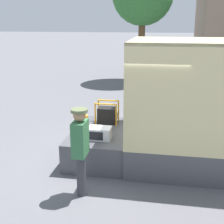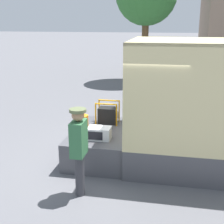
# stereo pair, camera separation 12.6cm
# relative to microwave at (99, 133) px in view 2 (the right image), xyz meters

# --- Properties ---
(ground_plane) EXTENTS (160.00, 160.00, 0.00)m
(ground_plane) POSITION_rel_microwave_xyz_m (0.63, 0.57, -0.81)
(ground_plane) COLOR slate
(tailgate_deck) EXTENTS (1.41, 2.28, 0.67)m
(tailgate_deck) POSITION_rel_microwave_xyz_m (-0.08, 0.57, -0.48)
(tailgate_deck) COLOR #4C4C51
(tailgate_deck) RESTS_ON ground
(microwave) EXTENTS (0.53, 0.38, 0.28)m
(microwave) POSITION_rel_microwave_xyz_m (0.00, 0.00, 0.00)
(microwave) COLOR white
(microwave) RESTS_ON tailgate_deck
(portable_generator) EXTENTS (0.58, 0.42, 0.59)m
(portable_generator) POSITION_rel_microwave_xyz_m (-0.03, 1.17, 0.08)
(portable_generator) COLOR black
(portable_generator) RESTS_ON tailgate_deck
(orange_bucket) EXTENTS (0.31, 0.31, 0.34)m
(orange_bucket) POSITION_rel_microwave_xyz_m (-0.59, 0.63, 0.03)
(orange_bucket) COLOR orange
(orange_bucket) RESTS_ON tailgate_deck
(worker_person) EXTENTS (0.31, 0.44, 1.75)m
(worker_person) POSITION_rel_microwave_xyz_m (-0.08, -1.31, 0.27)
(worker_person) COLOR #38383D
(worker_person) RESTS_ON ground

